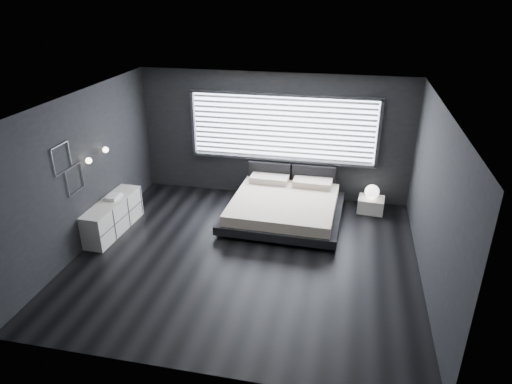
# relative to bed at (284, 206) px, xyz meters

# --- Properties ---
(room) EXTENTS (6.04, 6.00, 2.80)m
(room) POSITION_rel_bed_xyz_m (-0.44, -1.59, 1.12)
(room) COLOR black
(room) RESTS_ON ground
(window) EXTENTS (4.14, 0.09, 1.52)m
(window) POSITION_rel_bed_xyz_m (-0.24, 1.10, 1.33)
(window) COLOR white
(window) RESTS_ON ground
(headboard) EXTENTS (1.96, 0.16, 0.52)m
(headboard) POSITION_rel_bed_xyz_m (-0.00, 1.05, 0.29)
(headboard) COLOR black
(headboard) RESTS_ON ground
(sconce_near) EXTENTS (0.18, 0.11, 0.11)m
(sconce_near) POSITION_rel_bed_xyz_m (-3.32, -1.54, 1.32)
(sconce_near) COLOR silver
(sconce_near) RESTS_ON ground
(sconce_far) EXTENTS (0.18, 0.11, 0.11)m
(sconce_far) POSITION_rel_bed_xyz_m (-3.32, -0.94, 1.32)
(sconce_far) COLOR silver
(sconce_far) RESTS_ON ground
(wall_art_upper) EXTENTS (0.01, 0.48, 0.48)m
(wall_art_upper) POSITION_rel_bed_xyz_m (-3.41, -2.14, 1.57)
(wall_art_upper) COLOR #47474C
(wall_art_upper) RESTS_ON ground
(wall_art_lower) EXTENTS (0.01, 0.48, 0.48)m
(wall_art_lower) POSITION_rel_bed_xyz_m (-3.41, -1.89, 1.10)
(wall_art_lower) COLOR #47474C
(wall_art_lower) RESTS_ON ground
(bed) EXTENTS (2.40, 2.30, 0.60)m
(bed) POSITION_rel_bed_xyz_m (0.00, 0.00, 0.00)
(bed) COLOR black
(bed) RESTS_ON ground
(nightstand) EXTENTS (0.58, 0.50, 0.31)m
(nightstand) POSITION_rel_bed_xyz_m (1.77, 0.71, -0.12)
(nightstand) COLOR white
(nightstand) RESTS_ON ground
(orb_lamp) EXTENTS (0.30, 0.30, 0.30)m
(orb_lamp) POSITION_rel_bed_xyz_m (1.77, 0.71, 0.18)
(orb_lamp) COLOR white
(orb_lamp) RESTS_ON nightstand
(dresser) EXTENTS (0.52, 1.64, 0.65)m
(dresser) POSITION_rel_bed_xyz_m (-3.21, -1.20, 0.04)
(dresser) COLOR white
(dresser) RESTS_ON ground
(book_stack) EXTENTS (0.27, 0.34, 0.07)m
(book_stack) POSITION_rel_bed_xyz_m (-3.23, -1.07, 0.40)
(book_stack) COLOR white
(book_stack) RESTS_ON dresser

